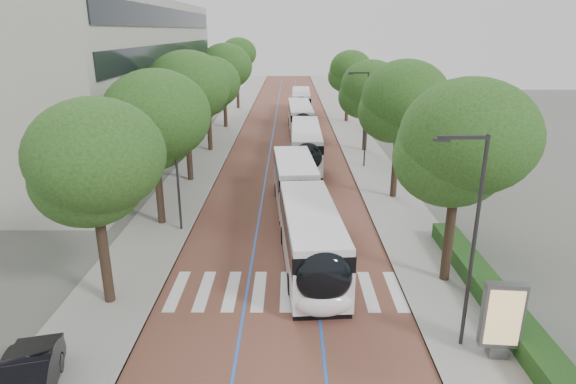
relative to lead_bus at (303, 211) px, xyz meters
name	(u,v)px	position (x,y,z in m)	size (l,w,h in m)	color
ground	(282,303)	(-1.09, -6.97, -1.63)	(160.00, 160.00, 0.00)	#51544C
road	(287,127)	(-1.09, 33.03, -1.62)	(11.00, 140.00, 0.02)	brown
sidewalk_left	(226,127)	(-8.59, 33.03, -1.57)	(4.00, 140.00, 0.12)	gray
sidewalk_right	(348,127)	(6.41, 33.03, -1.57)	(4.00, 140.00, 0.12)	gray
kerb_left	(241,127)	(-6.69, 33.03, -1.57)	(0.20, 140.00, 0.14)	gray
kerb_right	(333,127)	(4.51, 33.03, -1.57)	(0.20, 140.00, 0.14)	gray
zebra_crossing	(286,291)	(-0.89, -5.97, -1.60)	(10.55, 3.60, 0.01)	silver
lane_line_left	(274,127)	(-2.69, 33.03, -1.60)	(0.12, 126.00, 0.01)	blue
lane_line_right	(300,127)	(0.51, 33.03, -1.60)	(0.12, 126.00, 0.01)	blue
office_building	(80,78)	(-20.57, 21.03, 5.37)	(18.11, 40.00, 14.00)	#9E9D92
hedge	(491,293)	(8.01, -6.97, -1.11)	(1.20, 14.00, 0.80)	#173F15
streetlight_near	(471,228)	(5.53, -9.97, 3.19)	(1.82, 0.20, 8.00)	#2B2A2D
streetlight_far	(364,112)	(5.53, 15.03, 3.19)	(1.82, 0.20, 8.00)	#2B2A2D
lamp_post_left	(176,164)	(-7.19, 1.03, 2.49)	(0.14, 0.14, 8.00)	#2B2A2D
trees_left	(201,88)	(-8.59, 17.54, 4.88)	(6.24, 60.31, 9.79)	black
trees_right	(382,98)	(6.61, 13.32, 4.60)	(5.87, 47.56, 9.00)	black
lead_bus	(303,211)	(0.00, 0.00, 0.00)	(3.85, 18.53, 3.20)	black
bus_queued_0	(306,146)	(0.69, 16.20, 0.00)	(2.67, 12.43, 3.20)	white
bus_queued_1	(300,119)	(0.47, 30.09, 0.00)	(2.85, 12.46, 3.20)	white
bus_queued_2	(301,102)	(0.85, 43.18, 0.00)	(2.71, 12.43, 3.20)	white
ad_panel	(502,319)	(6.76, -10.67, 0.03)	(1.44, 0.60, 2.93)	#59595B
parked_car	(27,383)	(-8.98, -13.01, -0.80)	(1.50, 4.31, 1.42)	black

